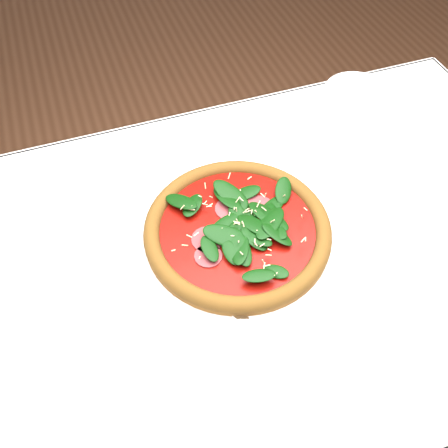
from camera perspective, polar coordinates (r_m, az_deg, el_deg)
name	(u,v)px	position (r m, az deg, el deg)	size (l,w,h in m)	color
ground	(257,392)	(1.57, 3.79, -18.57)	(6.00, 6.00, 0.00)	brown
dining_table	(274,273)	(0.99, 5.75, -5.55)	(1.21, 0.81, 0.75)	white
plate	(237,236)	(0.90, 1.52, -1.33)	(0.39, 0.39, 0.02)	white
pizza	(238,228)	(0.88, 1.55, -0.46)	(0.37, 0.37, 0.04)	#925C23
napkin	(228,309)	(0.82, 0.47, -9.73)	(0.17, 0.08, 0.01)	white
fork	(215,295)	(0.82, -1.07, -8.17)	(0.09, 0.16, 0.00)	silver
saucer_far	(357,92)	(1.24, 14.98, 14.39)	(0.15, 0.15, 0.01)	white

